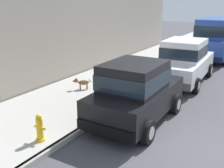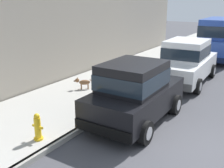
{
  "view_description": "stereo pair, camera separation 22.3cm",
  "coord_description": "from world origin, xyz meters",
  "views": [
    {
      "loc": [
        1.09,
        -6.4,
        3.59
      ],
      "look_at": [
        -3.4,
        1.13,
        0.85
      ],
      "focal_mm": 43.39,
      "sensor_mm": 36.0,
      "label": 1
    },
    {
      "loc": [
        1.28,
        -6.29,
        3.59
      ],
      "look_at": [
        -3.4,
        1.13,
        0.85
      ],
      "focal_mm": 43.39,
      "sensor_mm": 36.0,
      "label": 2
    }
  ],
  "objects": [
    {
      "name": "fire_hydrant",
      "position": [
        -3.65,
        -2.02,
        0.48
      ],
      "size": [
        0.34,
        0.24,
        0.72
      ],
      "color": "gold",
      "rests_on": "sidewalk"
    },
    {
      "name": "sidewalk",
      "position": [
        -5.0,
        0.0,
        0.07
      ],
      "size": [
        3.6,
        64.0,
        0.14
      ],
      "primitive_type": "cube",
      "color": "#A8A59E",
      "rests_on": "ground"
    },
    {
      "name": "car_black_hatchback",
      "position": [
        -2.2,
        0.52,
        0.98
      ],
      "size": [
        1.97,
        3.81,
        1.88
      ],
      "color": "black",
      "rests_on": "ground"
    },
    {
      "name": "ground_plane",
      "position": [
        0.0,
        0.0,
        0.0
      ],
      "size": [
        80.0,
        80.0,
        0.0
      ],
      "primitive_type": "plane",
      "color": "#424247"
    },
    {
      "name": "car_white_sedan",
      "position": [
        -2.22,
        5.45,
        0.98
      ],
      "size": [
        2.13,
        4.65,
        1.92
      ],
      "color": "white",
      "rests_on": "ground"
    },
    {
      "name": "curb",
      "position": [
        -3.2,
        0.0,
        0.07
      ],
      "size": [
        0.16,
        64.0,
        0.14
      ],
      "primitive_type": "cube",
      "color": "gray",
      "rests_on": "ground"
    },
    {
      "name": "dog_brown",
      "position": [
        -5.24,
        1.86,
        0.43
      ],
      "size": [
        0.61,
        0.52,
        0.49
      ],
      "color": "brown",
      "rests_on": "sidewalk"
    },
    {
      "name": "building_facade",
      "position": [
        -7.1,
        4.76,
        2.31
      ],
      "size": [
        0.5,
        20.0,
        4.63
      ],
      "primitive_type": "cube",
      "color": "#9E9384",
      "rests_on": "ground"
    },
    {
      "name": "car_blue_van",
      "position": [
        -2.09,
        11.26,
        1.39
      ],
      "size": [
        2.22,
        4.95,
        2.52
      ],
      "color": "#28479E",
      "rests_on": "ground"
    }
  ]
}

